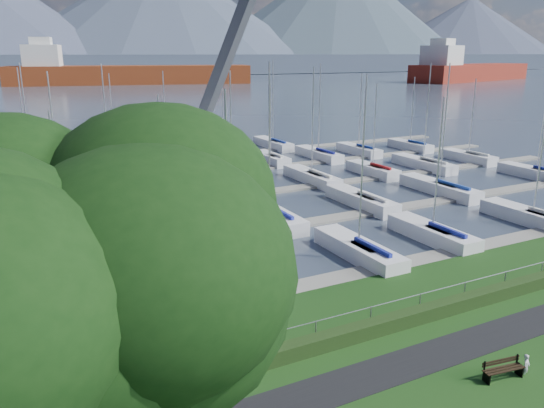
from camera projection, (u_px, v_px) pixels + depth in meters
path at (432, 356)px, 22.73m from camera, size 160.00×2.00×0.04m
water at (30, 82)px, 247.84m from camera, size 800.00×540.00×0.20m
hedge at (393, 322)px, 24.86m from camera, size 80.00×0.70×0.70m
fence at (388, 303)px, 24.97m from camera, size 80.00×0.04×0.04m
foothill at (21, 65)px, 305.98m from camera, size 900.00×80.00×12.00m
mountains at (19, 2)px, 361.92m from camera, size 1190.00×360.00×115.00m
docks at (201, 201)px, 47.60m from camera, size 90.00×41.60×0.25m
bench_right at (503, 369)px, 21.07m from camera, size 1.84×0.68×0.85m
person at (527, 363)px, 21.33m from camera, size 0.43×0.36×1.02m
tree at (85, 272)px, 10.24m from camera, size 9.26×9.23×11.91m
crane at (228, 140)px, 45.81m from camera, size 7.48×13.01×22.35m
cargo_ship_mid at (122, 75)px, 228.43m from camera, size 102.68×40.11×21.50m
cargo_ship_east at (468, 72)px, 256.49m from camera, size 85.13×39.20×21.50m
sailboat_fleet at (161, 135)px, 48.11m from camera, size 74.41×49.52×12.90m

